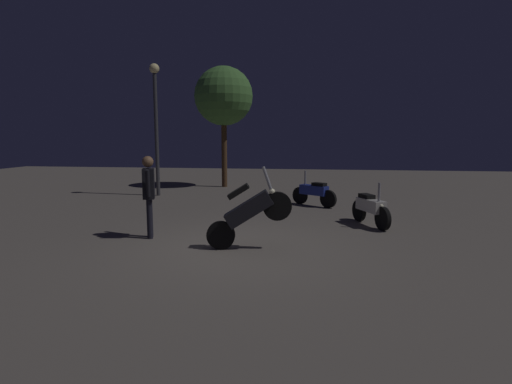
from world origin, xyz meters
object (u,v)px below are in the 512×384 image
(motorcycle_black_foreground, at_px, (249,212))
(motorcycle_white_parked_right, at_px, (370,208))
(person_rider_beside, at_px, (149,189))
(motorcycle_blue_parked_left, at_px, (314,192))
(streetlamp_near, at_px, (156,112))

(motorcycle_black_foreground, bearing_deg, motorcycle_white_parked_right, 37.05)
(person_rider_beside, bearing_deg, motorcycle_blue_parked_left, -146.92)
(motorcycle_black_foreground, height_order, streetlamp_near, streetlamp_near)
(motorcycle_black_foreground, bearing_deg, motorcycle_blue_parked_left, 69.56)
(motorcycle_black_foreground, relative_size, person_rider_beside, 0.93)
(motorcycle_blue_parked_left, height_order, person_rider_beside, person_rider_beside)
(motorcycle_black_foreground, distance_m, motorcycle_blue_parked_left, 5.41)
(motorcycle_black_foreground, xyz_separation_m, person_rider_beside, (-2.28, 0.61, 0.33))
(motorcycle_blue_parked_left, distance_m, streetlamp_near, 6.56)
(motorcycle_black_foreground, xyz_separation_m, streetlamp_near, (-4.53, 6.77, 2.34))
(person_rider_beside, distance_m, streetlamp_near, 6.86)
(streetlamp_near, bearing_deg, person_rider_beside, -69.91)
(motorcycle_white_parked_right, relative_size, streetlamp_near, 0.32)
(motorcycle_black_foreground, relative_size, motorcycle_blue_parked_left, 1.19)
(motorcycle_black_foreground, relative_size, motorcycle_white_parked_right, 1.06)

